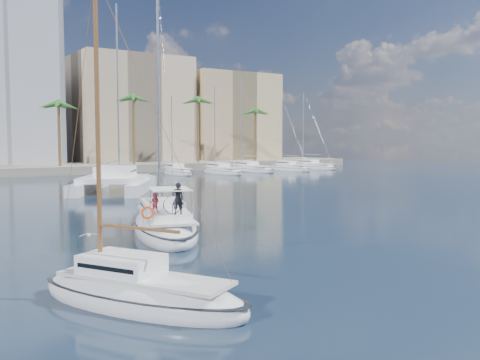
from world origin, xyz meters
TOP-DOWN VIEW (x-y plane):
  - ground at (0.00, 0.00)m, footprint 160.00×160.00m
  - quay at (0.00, 61.00)m, footprint 120.00×14.00m
  - building_beige at (22.00, 70.00)m, footprint 20.00×14.00m
  - building_tan_right at (42.00, 68.00)m, footprint 18.00×12.00m
  - palm_centre at (0.00, 57.00)m, footprint 3.60×3.60m
  - palm_right at (34.00, 57.00)m, footprint 3.60×3.60m
  - main_sloop at (-2.44, 3.36)m, footprint 6.37×10.98m
  - small_sloop at (-8.60, -7.91)m, footprint 6.01×7.96m
  - catamaran at (3.69, 28.02)m, footprint 12.42×14.61m
  - seagull at (-7.00, 2.42)m, footprint 0.97×0.42m
  - moored_yacht_a at (20.00, 47.00)m, footprint 3.37×9.52m
  - moored_yacht_b at (26.50, 45.00)m, footprint 3.32×10.83m
  - moored_yacht_c at (33.00, 47.00)m, footprint 3.98×12.33m
  - moored_yacht_d at (39.50, 45.00)m, footprint 3.52×9.55m
  - moored_yacht_e at (46.00, 47.00)m, footprint 4.61×11.11m

SIDE VIEW (x-z plane):
  - ground at x=0.00m, z-range 0.00..0.00m
  - moored_yacht_a at x=20.00m, z-range -5.95..5.95m
  - moored_yacht_b at x=26.50m, z-range -6.86..6.86m
  - moored_yacht_c at x=33.00m, z-range -7.77..7.77m
  - moored_yacht_d at x=39.50m, z-range -5.95..5.95m
  - moored_yacht_e at x=46.00m, z-range -6.86..6.86m
  - small_sloop at x=-8.60m, z-range -5.18..6.00m
  - main_sloop at x=-2.44m, z-range -7.28..8.27m
  - seagull at x=-7.00m, z-range 0.47..0.65m
  - quay at x=0.00m, z-range 0.00..1.20m
  - catamaran at x=3.69m, z-range -8.32..10.66m
  - building_tan_right at x=42.00m, z-range 0.00..18.00m
  - building_beige at x=22.00m, z-range 0.00..20.00m
  - palm_centre at x=0.00m, z-range 4.13..16.43m
  - palm_right at x=34.00m, z-range 4.13..16.43m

